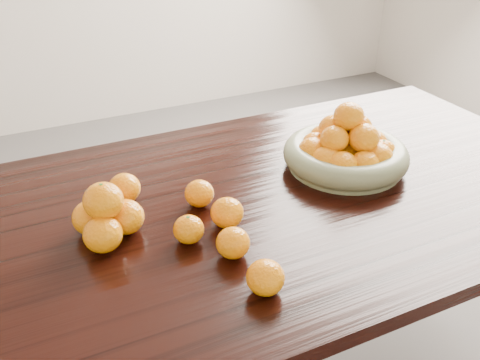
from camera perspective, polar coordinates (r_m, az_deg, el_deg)
name	(u,v)px	position (r m, az deg, el deg)	size (l,w,h in m)	color
dining_table	(243,230)	(1.44, 0.35, -5.36)	(2.00, 1.00, 0.75)	black
fruit_bowl	(346,151)	(1.56, 11.27, 3.09)	(0.36, 0.36, 0.20)	gray
orange_pyramid	(106,217)	(1.26, -14.13, -3.85)	(0.16, 0.17, 0.14)	orange
loose_orange_0	(189,229)	(1.23, -5.49, -5.27)	(0.07, 0.07, 0.07)	orange
loose_orange_1	(265,278)	(1.09, 2.73, -10.36)	(0.08, 0.08, 0.07)	orange
loose_orange_2	(233,243)	(1.18, -0.75, -6.73)	(0.08, 0.08, 0.07)	orange
loose_orange_3	(125,188)	(1.40, -12.22, -0.86)	(0.08, 0.08, 0.08)	orange
loose_orange_4	(227,213)	(1.28, -1.38, -3.52)	(0.08, 0.08, 0.07)	orange
loose_orange_5	(199,193)	(1.36, -4.36, -1.44)	(0.08, 0.08, 0.07)	orange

